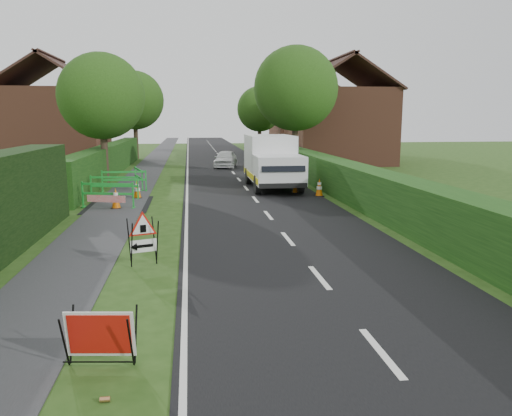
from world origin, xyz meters
TOP-DOWN VIEW (x-y plane):
  - ground at (0.00, 0.00)m, footprint 120.00×120.00m
  - road_surface at (2.50, 35.00)m, footprint 6.00×90.00m
  - footpath at (-3.00, 35.00)m, footprint 2.00×90.00m
  - hedge_west_far at (-5.00, 22.00)m, footprint 1.00×24.00m
  - hedge_east at (6.50, 16.00)m, footprint 1.20×50.00m
  - house_west at (-10.00, 30.00)m, footprint 7.50×7.40m
  - house_east_a at (11.00, 28.00)m, footprint 7.50×7.40m
  - house_east_b at (12.00, 42.00)m, footprint 7.50×7.40m
  - tree_nw at (-4.60, 18.00)m, footprint 4.40×4.40m
  - tree_ne at (6.40, 22.00)m, footprint 5.20×5.20m
  - tree_fw at (-4.60, 34.00)m, footprint 4.80×4.80m
  - tree_fe at (6.40, 38.00)m, footprint 4.20×4.20m
  - red_rect_sign at (-1.47, -2.35)m, footprint 0.99×0.68m
  - triangle_sign at (-1.33, 2.38)m, footprint 0.93×0.93m
  - works_van at (3.77, 14.95)m, footprint 2.21×5.60m
  - traffic_cone_0 at (5.41, 12.11)m, footprint 0.38×0.38m
  - traffic_cone_1 at (4.60, 13.20)m, footprint 0.38×0.38m
  - traffic_cone_2 at (5.42, 15.97)m, footprint 0.38×0.38m
  - traffic_cone_3 at (-3.00, 10.16)m, footprint 0.38×0.38m
  - traffic_cone_4 at (-2.45, 12.63)m, footprint 0.38×0.38m
  - ped_barrier_0 at (-3.32, 10.37)m, footprint 2.08×0.84m
  - ped_barrier_1 at (-3.38, 12.55)m, footprint 2.09×0.68m
  - ped_barrier_2 at (-3.25, 14.71)m, footprint 2.07×0.43m
  - ped_barrier_3 at (-2.68, 15.74)m, footprint 0.87×2.08m
  - redwhite_plank at (-3.29, 9.74)m, footprint 1.44×0.50m
  - litter_can at (-1.28, -3.27)m, footprint 0.12×0.07m
  - hatchback_car at (2.29, 25.77)m, footprint 2.01×3.67m

SIDE VIEW (x-z plane):
  - ground at x=0.00m, z-range 0.00..0.00m
  - hedge_west_far at x=-5.00m, z-range -0.90..0.90m
  - hedge_east at x=6.50m, z-range -0.75..0.75m
  - redwhite_plank at x=-3.29m, z-range -0.12..0.12m
  - litter_can at x=-1.28m, z-range -0.03..0.03m
  - road_surface at x=2.50m, z-range -0.01..0.01m
  - footpath at x=-3.00m, z-range -0.01..0.02m
  - traffic_cone_0 at x=5.41m, z-range 0.00..0.79m
  - traffic_cone_1 at x=4.60m, z-range 0.00..0.79m
  - traffic_cone_2 at x=5.42m, z-range 0.00..0.79m
  - traffic_cone_3 at x=-3.00m, z-range 0.00..0.79m
  - traffic_cone_4 at x=-2.45m, z-range 0.00..0.79m
  - red_rect_sign at x=-1.47m, z-range 0.06..0.85m
  - hatchback_car at x=2.29m, z-range 0.00..1.19m
  - ped_barrier_0 at x=-3.32m, z-range 0.13..1.13m
  - ped_barrier_1 at x=-3.38m, z-range 0.13..1.13m
  - ped_barrier_2 at x=-3.25m, z-range 0.13..1.13m
  - ped_barrier_3 at x=-2.68m, z-range 0.13..1.13m
  - triangle_sign at x=-1.33m, z-range 0.21..1.29m
  - works_van at x=3.77m, z-range 0.08..2.62m
  - house_west at x=-10.00m, z-range -1.04..6.84m
  - house_east_a at x=11.00m, z-range -1.04..6.84m
  - house_east_b at x=12.00m, z-range -1.04..6.84m
  - tree_fe at x=6.40m, z-range 1.05..7.39m
  - tree_nw at x=-4.60m, z-range 1.13..7.83m
  - tree_fw at x=-4.60m, z-range 1.21..8.45m
  - tree_ne at x=6.40m, z-range 1.28..9.07m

